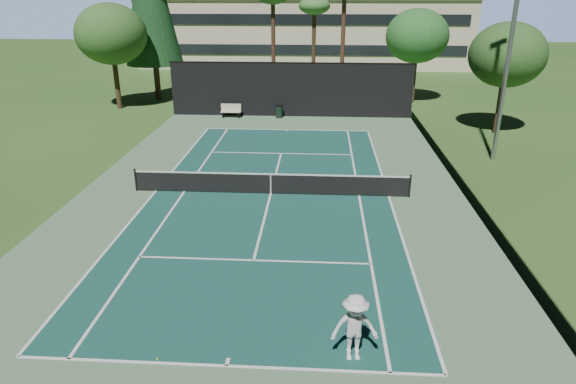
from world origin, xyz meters
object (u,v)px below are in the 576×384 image
tennis_ball_a (157,359)px  tennis_ball_d (166,173)px  player (355,328)px  park_bench (231,110)px  tennis_net (271,183)px  tennis_ball_c (276,170)px  trash_bin (279,112)px  tennis_ball_b (273,187)px

tennis_ball_a → tennis_ball_d: size_ratio=1.01×
player → park_bench: (-7.67, 26.69, -0.39)m
tennis_net → park_bench: bearing=106.2°
tennis_net → player: player is taller
tennis_ball_c → trash_bin: 12.16m
player → park_bench: bearing=100.8°
player → tennis_ball_b: bearing=99.5°
player → tennis_ball_b: 12.56m
player → tennis_ball_d: (-8.93, 13.83, -0.91)m
tennis_net → park_bench: 15.97m
tennis_ball_c → tennis_ball_b: bearing=-88.5°
tennis_ball_b → tennis_ball_c: (-0.07, 2.58, -0.00)m
tennis_ball_c → tennis_ball_d: size_ratio=1.15×
player → park_bench: size_ratio=1.25×
tennis_ball_b → tennis_ball_c: 2.58m
tennis_ball_a → tennis_ball_d: 14.76m
player → tennis_ball_d: bearing=117.6°
tennis_ball_c → trash_bin: size_ratio=0.07×
tennis_ball_a → tennis_ball_b: size_ratio=0.79×
tennis_ball_d → trash_bin: trash_bin is taller
tennis_net → player: size_ratio=6.88×
tennis_net → tennis_ball_d: bearing=156.5°
trash_bin → tennis_ball_b: bearing=-86.6°
tennis_ball_a → tennis_net: bearing=81.2°
tennis_ball_a → tennis_ball_c: tennis_ball_c is taller
tennis_net → tennis_ball_b: (0.03, 0.77, -0.52)m
player → tennis_ball_d: player is taller
trash_bin → player: bearing=-81.4°
tennis_ball_b → tennis_ball_d: 5.99m
tennis_ball_a → tennis_ball_c: size_ratio=0.88×
tennis_ball_c → tennis_ball_d: 5.74m
player → tennis_ball_c: player is taller
tennis_ball_b → tennis_ball_d: (-5.74, 1.72, -0.01)m
tennis_ball_a → trash_bin: trash_bin is taller
tennis_ball_b → park_bench: 15.25m
tennis_net → park_bench: size_ratio=8.60×
tennis_ball_a → park_bench: 27.23m
tennis_ball_b → tennis_ball_c: size_ratio=1.11×
park_bench → tennis_net: bearing=-73.8°
player → tennis_ball_d: size_ratio=31.13×
tennis_net → tennis_ball_c: size_ratio=186.39×
tennis_ball_a → park_bench: size_ratio=0.04×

